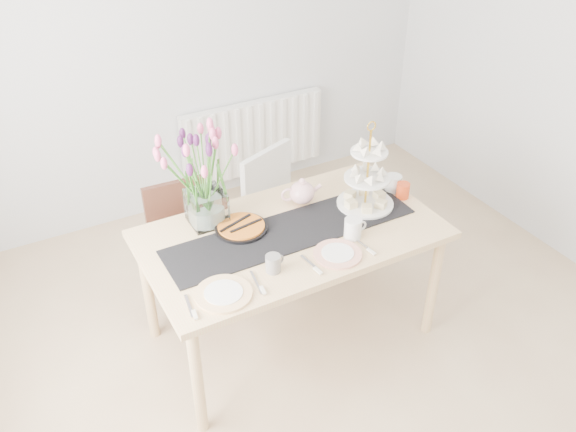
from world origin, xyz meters
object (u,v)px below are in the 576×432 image
teapot (302,193)px  mug_white (353,228)px  radiator (254,138)px  tart_tin (241,228)px  dining_table (291,243)px  chair_brown (183,236)px  cream_jug (393,183)px  mug_orange (403,190)px  chair_white (280,207)px  plate_right (338,254)px  tulip_vase (202,160)px  cake_stand (367,185)px  plate_left (224,294)px  mug_grey (273,264)px

teapot → mug_white: 0.42m
radiator → tart_tin: bearing=-118.0°
dining_table → chair_brown: chair_brown is taller
cream_jug → mug_orange: size_ratio=1.06×
chair_white → plate_right: (-0.13, -0.86, 0.25)m
tulip_vase → cake_stand: size_ratio=1.47×
chair_white → cake_stand: 0.71m
chair_brown → chair_white: 0.65m
tulip_vase → teapot: 0.64m
teapot → cream_jug: size_ratio=2.40×
teapot → mug_orange: teapot is taller
radiator → cake_stand: 1.69m
dining_table → plate_right: size_ratio=6.40×
radiator → tulip_vase: 1.77m
radiator → teapot: teapot is taller
radiator → plate_left: size_ratio=4.39×
dining_table → tulip_vase: tulip_vase is taller
chair_white → cream_jug: (0.50, -0.49, 0.29)m
chair_white → mug_orange: (0.50, -0.58, 0.28)m
teapot → plate_left: 0.88m
cream_jug → mug_grey: bearing=177.1°
tulip_vase → dining_table: bearing=-39.8°
chair_white → teapot: teapot is taller
radiator → cake_stand: size_ratio=2.52×
mug_grey → mug_orange: (0.98, 0.24, 0.00)m
radiator → plate_left: bearing=-119.5°
radiator → mug_white: 1.91m
plate_right → mug_grey: bearing=172.5°
chair_brown → mug_grey: mug_grey is taller
cake_stand → dining_table: bearing=-177.7°
chair_white → tulip_vase: bearing=-177.3°
cream_jug → mug_orange: bearing=-110.2°
radiator → tart_tin: size_ratio=4.22×
teapot → plate_left: teapot is taller
tart_tin → teapot: bearing=10.4°
chair_white → plate_left: bearing=-152.9°
chair_white → mug_orange: chair_white is taller
chair_brown → tart_tin: bearing=-68.4°
teapot → cream_jug: 0.56m
chair_brown → cream_jug: (1.14, -0.57, 0.35)m
tulip_vase → chair_white: bearing=24.2°
chair_brown → tart_tin: 0.62m
cream_jug → dining_table: bearing=164.7°
plate_left → radiator: bearing=60.5°
plate_left → cream_jug: bearing=16.5°
chair_brown → mug_white: size_ratio=7.03×
mug_white → mug_orange: mug_white is taller
cake_stand → tart_tin: cake_stand is taller
cake_stand → mug_grey: (-0.74, -0.27, -0.09)m
teapot → cream_jug: (0.55, -0.14, -0.02)m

